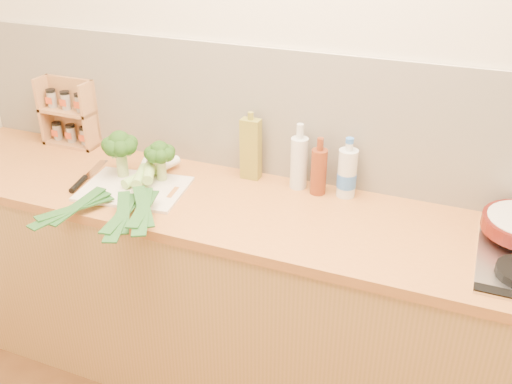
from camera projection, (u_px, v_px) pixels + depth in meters
room_shell at (301, 118)px, 2.28m from camera, size 3.50×3.50×3.50m
counter at (273, 303)px, 2.38m from camera, size 3.20×0.62×0.90m
chopping_board at (134, 189)px, 2.31m from camera, size 0.45×0.35×0.01m
broccoli_left at (120, 145)px, 2.34m from camera, size 0.15×0.15×0.20m
broccoli_right at (160, 154)px, 2.32m from camera, size 0.13×0.13×0.17m
leek_front at (128, 183)px, 2.29m from camera, size 0.25×0.71×0.04m
leek_mid at (137, 184)px, 2.25m from camera, size 0.29×0.67×0.04m
leek_back at (147, 181)px, 2.22m from camera, size 0.34×0.61×0.04m
chefs_knife at (83, 180)px, 2.37m from camera, size 0.09×0.32×0.02m
spice_rack at (70, 116)px, 2.67m from camera, size 0.27×0.11×0.32m
oil_tin at (251, 149)px, 2.35m from camera, size 0.08×0.05×0.29m
glass_bottle at (299, 162)px, 2.29m from camera, size 0.07×0.07×0.27m
amber_bottle at (319, 171)px, 2.25m from camera, size 0.06×0.06×0.24m
water_bottle at (347, 174)px, 2.23m from camera, size 0.08×0.08×0.23m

